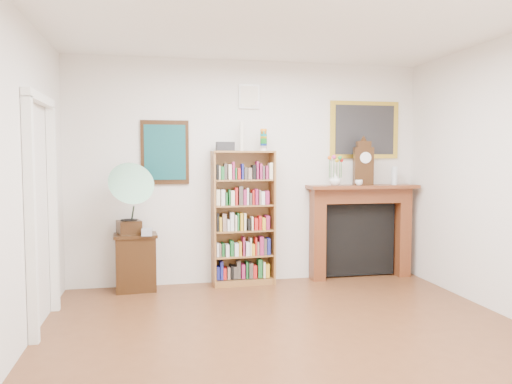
# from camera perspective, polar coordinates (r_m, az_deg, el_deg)

# --- Properties ---
(room) EXTENTS (4.51, 5.01, 2.81)m
(room) POSITION_cam_1_polar(r_m,az_deg,el_deg) (3.92, 5.94, 1.14)
(room) COLOR #562F1A
(room) RESTS_ON ground
(door_casing) EXTENTS (0.08, 1.02, 2.17)m
(door_casing) POSITION_cam_1_polar(r_m,az_deg,el_deg) (5.05, -23.24, -0.08)
(door_casing) COLOR white
(door_casing) RESTS_ON left_wall
(teal_poster) EXTENTS (0.58, 0.04, 0.78)m
(teal_poster) POSITION_cam_1_polar(r_m,az_deg,el_deg) (6.21, -10.37, 4.48)
(teal_poster) COLOR black
(teal_poster) RESTS_ON back_wall
(small_picture) EXTENTS (0.26, 0.04, 0.30)m
(small_picture) POSITION_cam_1_polar(r_m,az_deg,el_deg) (6.37, -0.78, 10.85)
(small_picture) COLOR white
(small_picture) RESTS_ON back_wall
(gilt_painting) EXTENTS (0.95, 0.04, 0.75)m
(gilt_painting) POSITION_cam_1_polar(r_m,az_deg,el_deg) (6.79, 12.29, 6.95)
(gilt_painting) COLOR gold
(gilt_painting) RESTS_ON back_wall
(bookshelf) EXTENTS (0.78, 0.31, 1.92)m
(bookshelf) POSITION_cam_1_polar(r_m,az_deg,el_deg) (6.20, -1.47, -2.11)
(bookshelf) COLOR brown
(bookshelf) RESTS_ON floor
(side_cabinet) EXTENTS (0.52, 0.39, 0.68)m
(side_cabinet) POSITION_cam_1_polar(r_m,az_deg,el_deg) (6.16, -13.57, -7.81)
(side_cabinet) COLOR black
(side_cabinet) RESTS_ON floor
(fireplace) EXTENTS (1.46, 0.35, 1.23)m
(fireplace) POSITION_cam_1_polar(r_m,az_deg,el_deg) (6.73, 11.81, -3.44)
(fireplace) COLOR #552713
(fireplace) RESTS_ON floor
(gramophone) EXTENTS (0.67, 0.76, 0.85)m
(gramophone) POSITION_cam_1_polar(r_m,az_deg,el_deg) (5.95, -14.44, -0.28)
(gramophone) COLOR black
(gramophone) RESTS_ON side_cabinet
(cd_stack) EXTENTS (0.12, 0.12, 0.08)m
(cd_stack) POSITION_cam_1_polar(r_m,az_deg,el_deg) (5.94, -12.37, -4.50)
(cd_stack) COLOR silver
(cd_stack) RESTS_ON side_cabinet
(mantel_clock) EXTENTS (0.26, 0.17, 0.57)m
(mantel_clock) POSITION_cam_1_polar(r_m,az_deg,el_deg) (6.61, 12.17, 3.15)
(mantel_clock) COLOR black
(mantel_clock) RESTS_ON fireplace
(flower_vase) EXTENTS (0.14, 0.14, 0.15)m
(flower_vase) POSITION_cam_1_polar(r_m,az_deg,el_deg) (6.46, 9.04, 1.42)
(flower_vase) COLOR white
(flower_vase) RESTS_ON fireplace
(teacup) EXTENTS (0.11, 0.11, 0.07)m
(teacup) POSITION_cam_1_polar(r_m,az_deg,el_deg) (6.51, 11.68, 1.06)
(teacup) COLOR silver
(teacup) RESTS_ON fireplace
(bottle_left) EXTENTS (0.07, 0.07, 0.24)m
(bottle_left) POSITION_cam_1_polar(r_m,az_deg,el_deg) (6.80, 15.56, 1.82)
(bottle_left) COLOR silver
(bottle_left) RESTS_ON fireplace
(bottle_right) EXTENTS (0.06, 0.06, 0.20)m
(bottle_right) POSITION_cam_1_polar(r_m,az_deg,el_deg) (6.83, 15.46, 1.67)
(bottle_right) COLOR silver
(bottle_right) RESTS_ON fireplace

